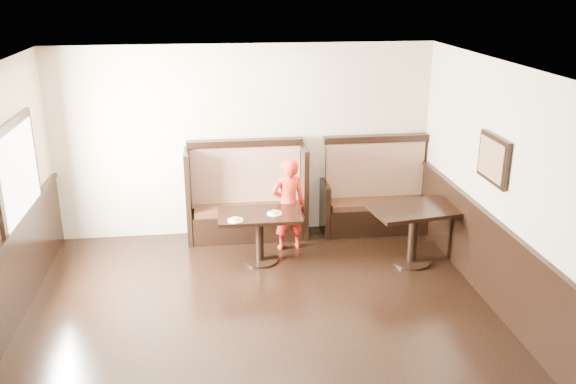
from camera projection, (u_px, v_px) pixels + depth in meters
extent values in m
plane|color=black|center=(269.00, 366.00, 6.07)|extent=(7.00, 7.00, 0.00)
plane|color=tan|center=(245.00, 142.00, 8.88)|extent=(5.50, 0.00, 5.50)
plane|color=tan|center=(548.00, 223.00, 5.94)|extent=(0.00, 7.00, 7.00)
plane|color=white|center=(266.00, 86.00, 5.14)|extent=(7.00, 7.00, 0.00)
cube|color=black|center=(533.00, 304.00, 6.23)|extent=(0.05, 6.90, 1.00)
cube|color=black|center=(17.00, 172.00, 7.00)|extent=(0.05, 1.50, 1.20)
cube|color=white|center=(20.00, 172.00, 7.01)|extent=(0.01, 1.30, 1.00)
cube|color=black|center=(493.00, 159.00, 6.96)|extent=(0.04, 0.70, 0.55)
cube|color=olive|center=(491.00, 159.00, 6.95)|extent=(0.01, 0.60, 0.45)
cube|color=black|center=(248.00, 224.00, 9.01)|extent=(1.60, 0.50, 0.42)
cube|color=#392012|center=(247.00, 209.00, 8.93)|extent=(1.54, 0.46, 0.09)
cube|color=#52101D|center=(246.00, 176.00, 8.98)|extent=(1.60, 0.12, 0.92)
cube|color=black|center=(245.00, 143.00, 8.81)|extent=(1.68, 0.16, 0.10)
cube|color=black|center=(189.00, 195.00, 8.85)|extent=(0.07, 0.72, 1.36)
cube|color=black|center=(303.00, 190.00, 9.05)|extent=(0.07, 0.72, 1.36)
cube|color=black|center=(376.00, 218.00, 9.25)|extent=(1.50, 0.50, 0.42)
cube|color=#392012|center=(377.00, 203.00, 9.17)|extent=(1.44, 0.46, 0.09)
cube|color=#52101D|center=(374.00, 171.00, 9.22)|extent=(1.50, 0.12, 0.92)
cube|color=black|center=(376.00, 139.00, 9.05)|extent=(1.58, 0.16, 0.10)
cube|color=black|center=(324.00, 206.00, 9.18)|extent=(0.07, 0.72, 0.80)
cube|color=black|center=(425.00, 202.00, 9.37)|extent=(0.07, 0.72, 0.80)
cube|color=black|center=(259.00, 215.00, 8.09)|extent=(1.11, 0.70, 0.05)
cylinder|color=black|center=(260.00, 239.00, 8.21)|extent=(0.11, 0.11, 0.64)
cylinder|color=black|center=(260.00, 260.00, 8.31)|extent=(0.48, 0.48, 0.03)
cube|color=black|center=(415.00, 210.00, 8.04)|extent=(1.24, 0.92, 0.05)
cylinder|color=black|center=(413.00, 237.00, 8.17)|extent=(0.12, 0.12, 0.73)
cylinder|color=black|center=(411.00, 261.00, 8.29)|extent=(0.54, 0.54, 0.03)
imported|color=red|center=(288.00, 204.00, 8.51)|extent=(0.53, 0.39, 1.34)
cylinder|color=white|center=(235.00, 220.00, 7.84)|extent=(0.20, 0.20, 0.01)
cylinder|color=tan|center=(235.00, 219.00, 7.84)|extent=(0.12, 0.12, 0.02)
cylinder|color=#EABA54|center=(235.00, 218.00, 7.83)|extent=(0.11, 0.11, 0.01)
cylinder|color=white|center=(275.00, 213.00, 8.07)|extent=(0.20, 0.20, 0.01)
cylinder|color=tan|center=(275.00, 212.00, 8.07)|extent=(0.13, 0.13, 0.02)
cylinder|color=#EABA54|center=(275.00, 211.00, 8.06)|extent=(0.11, 0.11, 0.01)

